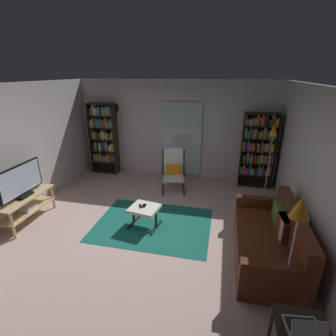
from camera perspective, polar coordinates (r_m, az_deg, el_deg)
ground_plane at (r=4.93m, az=-5.04°, el=-13.84°), size 7.02×7.02×0.00m
wall_back at (r=7.04m, az=1.76°, el=8.48°), size 5.60×0.06×2.60m
wall_left at (r=5.75m, az=-32.14°, el=2.45°), size 0.06×6.00×2.60m
wall_right at (r=4.37m, az=30.50°, el=-2.26°), size 0.06×6.00×2.60m
glass_door_panel at (r=7.00m, az=2.91°, el=6.30°), size 1.10×0.01×2.00m
area_rug at (r=5.11m, az=-3.34°, el=-12.36°), size 2.20×1.66×0.01m
tv_stand at (r=5.75m, az=-29.09°, el=-7.17°), size 0.46×1.22×0.54m
television at (r=5.56m, az=-29.94°, el=-2.65°), size 0.20×1.04×0.64m
bookshelf_near_tv at (r=7.52m, az=-14.19°, el=6.99°), size 0.76×0.30×1.99m
bookshelf_near_sofa at (r=6.75m, az=19.42°, el=4.29°), size 0.83×0.30×1.88m
leather_sofa at (r=4.46m, az=21.92°, el=-14.82°), size 0.90×1.95×0.86m
lounge_armchair at (r=6.31m, az=1.22°, el=-0.22°), size 0.68×0.75×1.02m
ottoman at (r=4.91m, az=-5.29°, el=-9.39°), size 0.59×0.56×0.40m
tv_remote at (r=4.90m, az=-6.16°, el=-8.42°), size 0.10×0.15×0.02m
cell_phone at (r=4.92m, az=-5.36°, el=-8.34°), size 0.07×0.14×0.01m
floor_lamp_by_sofa at (r=3.21m, az=27.05°, el=-9.92°), size 0.22×0.22×1.54m
floor_lamp_by_shelf at (r=6.10m, az=22.22°, el=5.88°), size 0.22×0.22×1.74m
laptop at (r=3.03m, az=28.40°, el=-28.96°), size 0.35×0.32×0.20m
wall_clock at (r=7.39m, az=-11.95°, el=12.97°), size 0.29×0.03×0.29m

